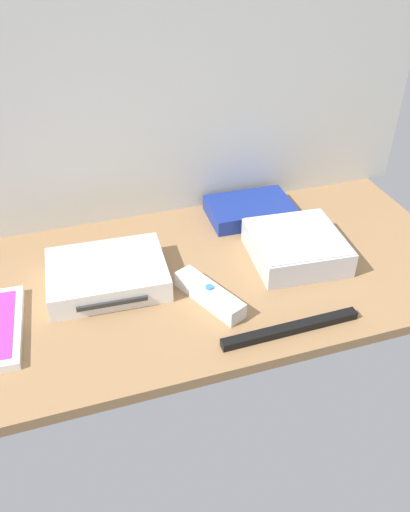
# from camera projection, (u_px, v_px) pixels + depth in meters

# --- Properties ---
(ground_plane) EXTENTS (1.00, 0.48, 0.02)m
(ground_plane) POSITION_uv_depth(u_px,v_px,m) (205.00, 277.00, 0.98)
(ground_plane) COLOR #936D47
(ground_plane) RESTS_ON ground
(back_wall) EXTENTS (1.10, 0.01, 0.64)m
(back_wall) POSITION_uv_depth(u_px,v_px,m) (165.00, 63.00, 0.98)
(back_wall) COLOR silver
(back_wall) RESTS_ON ground
(game_console) EXTENTS (0.22, 0.17, 0.04)m
(game_console) POSITION_uv_depth(u_px,v_px,m) (107.00, 274.00, 0.94)
(game_console) COLOR white
(game_console) RESTS_ON ground_plane
(mini_computer) EXTENTS (0.18, 0.18, 0.05)m
(mini_computer) POSITION_uv_depth(u_px,v_px,m) (296.00, 246.00, 1.00)
(mini_computer) COLOR silver
(mini_computer) RESTS_ON ground_plane
(network_router) EXTENTS (0.18, 0.13, 0.03)m
(network_router) POSITION_uv_depth(u_px,v_px,m) (250.00, 210.00, 1.13)
(network_router) COLOR navy
(network_router) RESTS_ON ground_plane
(remote_wand) EXTENTS (0.09, 0.15, 0.03)m
(remote_wand) POSITION_uv_depth(u_px,v_px,m) (209.00, 295.00, 0.90)
(remote_wand) COLOR white
(remote_wand) RESTS_ON ground_plane
(sensor_bar) EXTENTS (0.24, 0.02, 0.01)m
(sensor_bar) POSITION_uv_depth(u_px,v_px,m) (291.00, 329.00, 0.85)
(sensor_bar) COLOR black
(sensor_bar) RESTS_ON ground_plane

